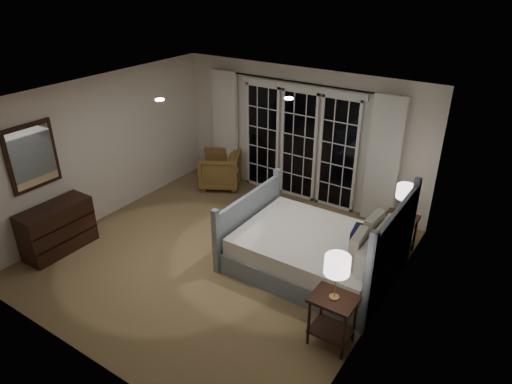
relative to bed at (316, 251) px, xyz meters
The scene contains 20 objects.
floor 1.53m from the bed, 161.17° to the right, with size 5.00×5.00×0.00m, color olive.
ceiling 2.63m from the bed, 161.17° to the right, with size 5.00×5.00×0.00m, color white.
wall_left 4.05m from the bed, behind, with size 0.02×5.00×2.50m, color silver.
wall_right 1.50m from the bed, 23.91° to the right, with size 0.02×5.00×2.50m, color silver.
wall_back 2.63m from the bed, 125.00° to the left, with size 5.00×0.02×2.50m, color silver.
wall_front 3.42m from the bed, 115.36° to the right, with size 5.00×0.02×2.50m, color silver.
french_doors 2.54m from the bed, 125.55° to the left, with size 2.50×0.04×2.20m.
curtain_rod 3.05m from the bed, 126.38° to the left, with size 0.03×0.03×3.50m, color black.
curtain_left 3.69m from the bed, 148.21° to the left, with size 0.55×0.10×2.25m, color silver.
curtain_right 2.08m from the bed, 82.89° to the left, with size 0.55×0.10×2.25m, color silver.
downlight_a 2.24m from the bed, 169.10° to the left, with size 0.12×0.12×0.01m, color white.
downlight_b 3.08m from the bed, 156.34° to the right, with size 0.12×0.12×0.01m, color white.
bed is the anchor object (origin of this frame).
nightstand_left 1.46m from the bed, 56.12° to the right, with size 0.52×0.42×0.68m.
nightstand_right 1.43m from the bed, 53.22° to the left, with size 0.49×0.39×0.64m.
lamp_left 1.66m from the bed, 56.12° to the right, with size 0.29×0.29×0.57m.
lamp_right 1.60m from the bed, 53.22° to the left, with size 0.27×0.27×0.53m.
armchair 3.31m from the bed, 152.73° to the left, with size 0.77×0.79×0.72m, color brown.
dresser 4.04m from the bed, 154.31° to the right, with size 0.47×1.11×0.79m.
mirror 4.43m from the bed, 155.69° to the right, with size 0.05×0.85×1.00m.
Camera 1 is at (3.75, -4.66, 4.11)m, focal length 32.00 mm.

